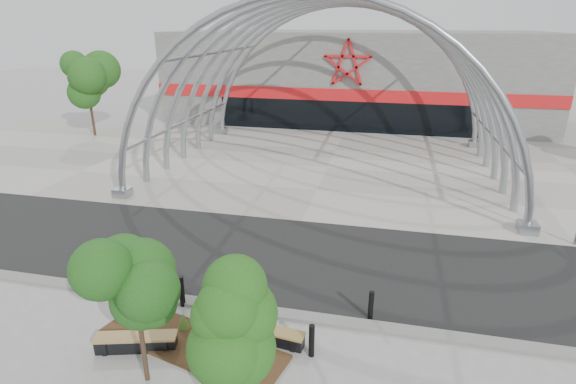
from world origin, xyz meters
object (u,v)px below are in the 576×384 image
bench_1 (269,335)px  bollard_2 (259,304)px  street_tree_1 (212,323)px  street_tree_0 (135,287)px  bench_0 (136,343)px

bench_1 → bollard_2: bollard_2 is taller
street_tree_1 → bollard_2: size_ratio=3.84×
street_tree_0 → street_tree_1: bearing=-22.6°
bollard_2 → bench_1: bearing=-58.7°
street_tree_0 → bench_1: street_tree_0 is taller
bench_0 → bench_1: bench_0 is taller
bench_1 → street_tree_0: bearing=-141.7°
bench_0 → bench_1: size_ratio=1.08×
bench_1 → bollard_2: 1.22m
street_tree_0 → street_tree_1: (2.39, -0.99, 0.10)m
bench_1 → bench_0: bearing=-161.9°
bench_0 → bench_1: bearing=18.1°
street_tree_0 → bench_1: size_ratio=1.80×
bench_1 → street_tree_1: bearing=-96.3°
street_tree_1 → bench_0: 4.66m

